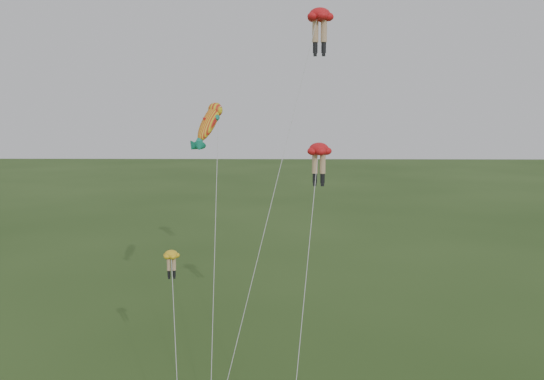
{
  "coord_description": "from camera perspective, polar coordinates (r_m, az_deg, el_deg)",
  "views": [
    {
      "loc": [
        1.9,
        -24.79,
        14.98
      ],
      "look_at": [
        1.39,
        6.0,
        10.74
      ],
      "focal_mm": 40.0,
      "sensor_mm": 36.0,
      "label": 1
    }
  ],
  "objects": [
    {
      "name": "legs_kite_red_high",
      "position": [
        35.59,
        4.41,
        15.43
      ],
      "size": [
        6.17,
        11.27,
        20.56
      ],
      "rotation": [
        0.0,
        0.0,
        -0.06
      ],
      "color": "red",
      "rests_on": "ground"
    },
    {
      "name": "legs_kite_red_mid",
      "position": [
        31.17,
        4.39,
        3.09
      ],
      "size": [
        2.58,
        10.14,
        13.16
      ],
      "rotation": [
        0.0,
        0.0,
        -0.13
      ],
      "color": "red",
      "rests_on": "ground"
    },
    {
      "name": "legs_kite_yellow",
      "position": [
        28.8,
        -9.41,
        -7.49
      ],
      "size": [
        1.79,
        5.87,
        8.31
      ],
      "rotation": [
        0.0,
        0.0,
        0.23
      ],
      "color": "yellow",
      "rests_on": "ground"
    },
    {
      "name": "fish_kite",
      "position": [
        34.99,
        -5.93,
        6.25
      ],
      "size": [
        2.3,
        12.75,
        15.48
      ],
      "rotation": [
        0.86,
        0.0,
        -0.55
      ],
      "color": "yellow",
      "rests_on": "ground"
    }
  ]
}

